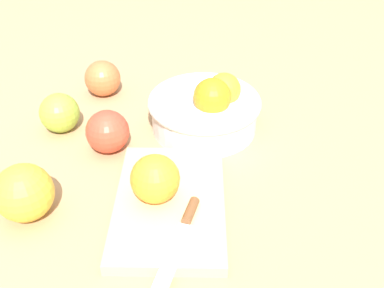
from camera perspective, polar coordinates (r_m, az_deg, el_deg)
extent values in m
plane|color=tan|center=(0.77, -4.69, -2.22)|extent=(2.40, 2.40, 0.00)
cylinder|color=silver|center=(0.83, 1.52, 3.62)|extent=(0.19, 0.19, 0.06)
torus|color=silver|center=(0.82, 1.55, 5.29)|extent=(0.20, 0.20, 0.02)
sphere|color=orange|center=(0.80, 2.53, 5.87)|extent=(0.07, 0.07, 0.07)
sphere|color=orange|center=(0.83, 4.00, 6.76)|extent=(0.06, 0.06, 0.06)
cube|color=#DBB77F|center=(0.68, -2.76, -7.37)|extent=(0.28, 0.21, 0.02)
sphere|color=orange|center=(0.65, -4.60, -4.33)|extent=(0.07, 0.07, 0.07)
cube|color=silver|center=(0.60, -2.32, -13.64)|extent=(0.11, 0.03, 0.00)
cylinder|color=brown|center=(0.64, -0.18, -8.29)|extent=(0.05, 0.02, 0.01)
sphere|color=#CC6638|center=(0.96, -11.05, 8.01)|extent=(0.07, 0.07, 0.07)
sphere|color=#D6422D|center=(0.79, -10.45, 1.52)|extent=(0.07, 0.07, 0.07)
sphere|color=gold|center=(0.69, -20.14, -5.70)|extent=(0.08, 0.08, 0.08)
sphere|color=#8EB738|center=(0.86, -16.14, 3.74)|extent=(0.07, 0.07, 0.07)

